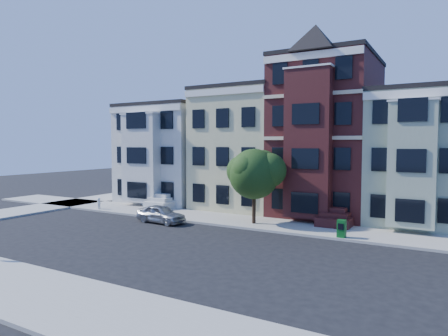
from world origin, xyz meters
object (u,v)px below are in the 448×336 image
Objects in this scene: fire_hydrant at (99,204)px; parked_car at (161,214)px; street_tree at (254,177)px; newspaper_box at (342,229)px.

parked_car is at bearing -10.99° from fire_hydrant.
parked_car is (-6.10, -2.48, -2.67)m from street_tree.
street_tree is 7.10m from parked_car.
street_tree is at bearing -63.80° from parked_car.
newspaper_box is at bearing -10.79° from street_tree.
street_tree is 1.68× the size of parked_car.
street_tree is 6.15× the size of newspaper_box.
street_tree is 14.23m from fire_hydrant.
street_tree is at bearing 3.96° from fire_hydrant.
newspaper_box is at bearing -79.95° from parked_car.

